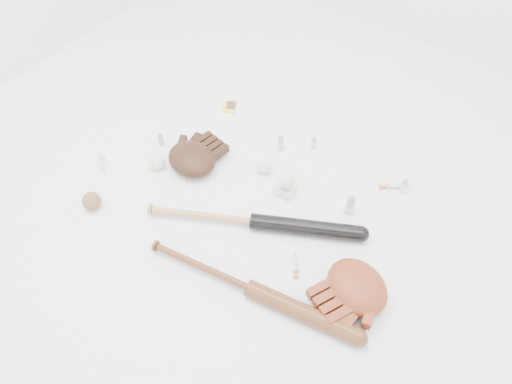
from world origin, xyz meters
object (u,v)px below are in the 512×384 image
Objects in this scene: bat_wood at (250,289)px; pedestal at (285,190)px; bat_dark at (253,221)px; glove_dark at (192,159)px.

pedestal is (-0.15, 0.46, -0.01)m from bat_wood.
bat_dark reaches higher than bat_wood.
pedestal is (0.01, 0.22, -0.01)m from bat_dark.
bat_wood is at bearing -83.63° from bat_dark.
glove_dark is 3.59× the size of pedestal.
bat_wood is 3.21× the size of glove_dark.
bat_dark is at bearing 114.82° from bat_wood.
bat_dark is at bearing -92.50° from pedestal.
pedestal is (0.41, 0.11, -0.03)m from glove_dark.
bat_dark is 0.29m from bat_wood.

